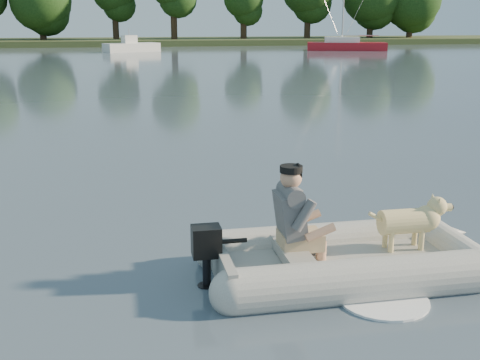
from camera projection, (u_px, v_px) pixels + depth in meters
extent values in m
plane|color=slate|center=(271.00, 283.00, 6.68)|extent=(160.00, 160.00, 0.00)
cube|color=#47512D|center=(139.00, 42.00, 65.45)|extent=(160.00, 12.00, 0.70)
cylinder|color=#332316|center=(43.00, 31.00, 62.74)|extent=(0.70, 0.70, 2.94)
sphere|color=#244918|center=(40.00, 1.00, 61.95)|extent=(6.27, 6.27, 6.27)
cylinder|color=#332316|center=(116.00, 27.00, 64.56)|extent=(0.70, 0.70, 3.67)
cylinder|color=#332316|center=(174.00, 24.00, 63.85)|extent=(0.70, 0.70, 4.29)
cylinder|color=#332316|center=(244.00, 29.00, 65.59)|extent=(0.70, 0.70, 3.21)
cylinder|color=#332316|center=(307.00, 26.00, 67.39)|extent=(0.70, 0.70, 3.94)
cylinder|color=#332316|center=(370.00, 27.00, 69.04)|extent=(0.70, 0.70, 3.52)
cylinder|color=#332316|center=(410.00, 28.00, 69.70)|extent=(0.70, 0.70, 3.21)
cube|color=#A6121C|center=(347.00, 47.00, 53.68)|extent=(7.26, 3.95, 0.87)
cube|color=white|center=(342.00, 40.00, 53.55)|extent=(3.36, 2.35, 0.52)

